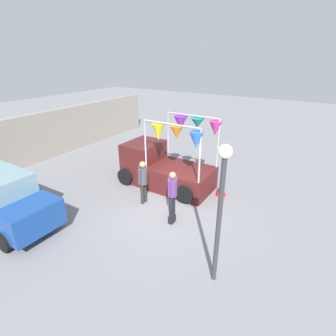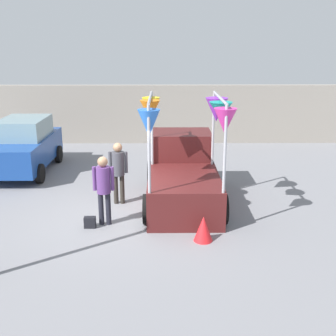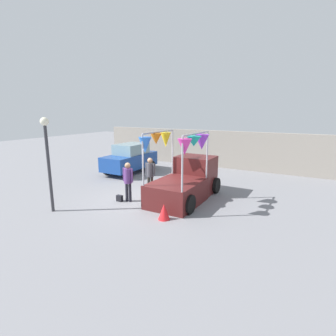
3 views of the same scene
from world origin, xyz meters
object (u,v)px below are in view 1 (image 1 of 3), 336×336
parked_car (4,200)px  person_customer (172,190)px  vendor_truck (162,165)px  folded_kite_bundle_crimson (221,189)px  handbag (172,219)px  person_vendor (143,178)px  street_lamp (221,198)px

parked_car → person_customer: (3.40, -4.57, 0.13)m
vendor_truck → parked_car: 6.11m
vendor_truck → person_customer: (-2.02, -1.74, 0.15)m
person_customer → folded_kite_bundle_crimson: person_customer is taller
vendor_truck → handbag: bearing=-140.7°
person_customer → folded_kite_bundle_crimson: 2.68m
vendor_truck → person_customer: size_ratio=2.35×
parked_car → person_vendor: size_ratio=2.27×
person_vendor → folded_kite_bundle_crimson: bearing=-47.6°
person_vendor → street_lamp: size_ratio=0.47×
person_customer → street_lamp: bearing=-128.2°
parked_car → person_vendor: bearing=-40.9°
person_customer → parked_car: bearing=126.7°
vendor_truck → street_lamp: size_ratio=1.11×
parked_car → person_vendor: parked_car is taller
person_vendor → parked_car: bearing=139.1°
parked_car → folded_kite_bundle_crimson: bearing=-43.6°
parked_car → vendor_truck: bearing=-27.6°
parked_car → street_lamp: (1.48, -7.01, 1.50)m
parked_car → street_lamp: bearing=-78.1°
vendor_truck → street_lamp: (-3.94, -4.18, 1.53)m
vendor_truck → parked_car: size_ratio=1.03×
person_customer → street_lamp: 3.40m
folded_kite_bundle_crimson → street_lamp: bearing=-160.8°
person_customer → handbag: 1.02m
vendor_truck → street_lamp: 5.95m
parked_car → person_customer: bearing=-53.3°
person_customer → handbag: size_ratio=6.30×
street_lamp → handbag: bearing=54.9°
handbag → folded_kite_bundle_crimson: bearing=-15.1°
handbag → folded_kite_bundle_crimson: folded_kite_bundle_crimson is taller
folded_kite_bundle_crimson → handbag: bearing=164.9°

